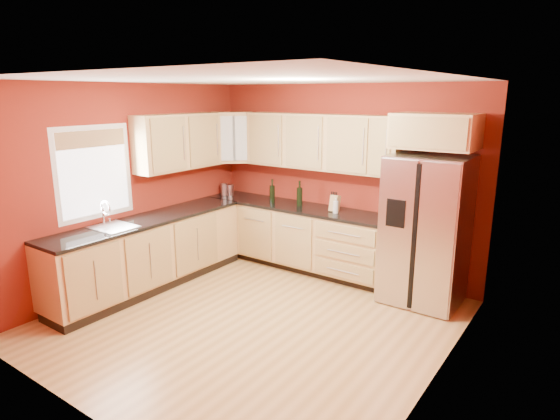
# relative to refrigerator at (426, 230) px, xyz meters

# --- Properties ---
(floor) EXTENTS (4.00, 4.00, 0.00)m
(floor) POSITION_rel_refrigerator_xyz_m (-1.35, -1.62, -0.89)
(floor) COLOR #A67A40
(floor) RESTS_ON ground
(ceiling) EXTENTS (4.00, 4.00, 0.00)m
(ceiling) POSITION_rel_refrigerator_xyz_m (-1.35, -1.62, 1.71)
(ceiling) COLOR silver
(ceiling) RESTS_ON wall_back
(wall_back) EXTENTS (4.00, 0.04, 2.60)m
(wall_back) POSITION_rel_refrigerator_xyz_m (-1.35, 0.38, 0.41)
(wall_back) COLOR maroon
(wall_back) RESTS_ON floor
(wall_front) EXTENTS (4.00, 0.04, 2.60)m
(wall_front) POSITION_rel_refrigerator_xyz_m (-1.35, -3.62, 0.41)
(wall_front) COLOR maroon
(wall_front) RESTS_ON floor
(wall_left) EXTENTS (0.04, 4.00, 2.60)m
(wall_left) POSITION_rel_refrigerator_xyz_m (-3.35, -1.62, 0.41)
(wall_left) COLOR maroon
(wall_left) RESTS_ON floor
(wall_right) EXTENTS (0.04, 4.00, 2.60)m
(wall_right) POSITION_rel_refrigerator_xyz_m (0.65, -1.62, 0.41)
(wall_right) COLOR maroon
(wall_right) RESTS_ON floor
(base_cabinets_back) EXTENTS (2.90, 0.60, 0.88)m
(base_cabinets_back) POSITION_rel_refrigerator_xyz_m (-1.90, 0.07, -0.45)
(base_cabinets_back) COLOR tan
(base_cabinets_back) RESTS_ON floor
(base_cabinets_left) EXTENTS (0.60, 2.80, 0.88)m
(base_cabinets_left) POSITION_rel_refrigerator_xyz_m (-3.05, -1.62, -0.45)
(base_cabinets_left) COLOR tan
(base_cabinets_left) RESTS_ON floor
(countertop_back) EXTENTS (2.90, 0.62, 0.04)m
(countertop_back) POSITION_rel_refrigerator_xyz_m (-1.90, 0.06, 0.01)
(countertop_back) COLOR black
(countertop_back) RESTS_ON base_cabinets_back
(countertop_left) EXTENTS (0.62, 2.80, 0.04)m
(countertop_left) POSITION_rel_refrigerator_xyz_m (-3.04, -1.62, 0.01)
(countertop_left) COLOR black
(countertop_left) RESTS_ON base_cabinets_left
(upper_cabinets_back) EXTENTS (2.30, 0.33, 0.75)m
(upper_cabinets_back) POSITION_rel_refrigerator_xyz_m (-1.60, 0.21, 0.94)
(upper_cabinets_back) COLOR tan
(upper_cabinets_back) RESTS_ON wall_back
(upper_cabinets_left) EXTENTS (0.33, 1.35, 0.75)m
(upper_cabinets_left) POSITION_rel_refrigerator_xyz_m (-3.19, -0.90, 0.94)
(upper_cabinets_left) COLOR tan
(upper_cabinets_left) RESTS_ON wall_left
(corner_upper_cabinet) EXTENTS (0.67, 0.67, 0.75)m
(corner_upper_cabinet) POSITION_rel_refrigerator_xyz_m (-3.02, 0.04, 0.94)
(corner_upper_cabinet) COLOR tan
(corner_upper_cabinet) RESTS_ON wall_back
(over_fridge_cabinet) EXTENTS (0.92, 0.60, 0.40)m
(over_fridge_cabinet) POSITION_rel_refrigerator_xyz_m (0.00, 0.07, 1.16)
(over_fridge_cabinet) COLOR tan
(over_fridge_cabinet) RESTS_ON wall_back
(refrigerator) EXTENTS (0.90, 0.75, 1.78)m
(refrigerator) POSITION_rel_refrigerator_xyz_m (0.00, 0.00, 0.00)
(refrigerator) COLOR #BBBBC0
(refrigerator) RESTS_ON floor
(window) EXTENTS (0.03, 0.90, 1.00)m
(window) POSITION_rel_refrigerator_xyz_m (-3.33, -2.12, 0.66)
(window) COLOR white
(window) RESTS_ON wall_left
(sink_faucet) EXTENTS (0.50, 0.42, 0.30)m
(sink_faucet) POSITION_rel_refrigerator_xyz_m (-3.04, -2.12, 0.18)
(sink_faucet) COLOR white
(sink_faucet) RESTS_ON countertop_left
(canister_left) EXTENTS (0.13, 0.13, 0.18)m
(canister_left) POSITION_rel_refrigerator_xyz_m (-3.20, 0.01, 0.12)
(canister_left) COLOR #BBBBC0
(canister_left) RESTS_ON countertop_back
(canister_right) EXTENTS (0.12, 0.12, 0.17)m
(canister_right) POSITION_rel_refrigerator_xyz_m (-3.09, 0.04, 0.12)
(canister_right) COLOR #BBBBC0
(canister_right) RESTS_ON countertop_back
(wine_bottle_a) EXTENTS (0.08, 0.08, 0.36)m
(wine_bottle_a) POSITION_rel_refrigerator_xyz_m (-1.84, 0.08, 0.21)
(wine_bottle_a) COLOR black
(wine_bottle_a) RESTS_ON countertop_back
(wine_bottle_b) EXTENTS (0.10, 0.10, 0.34)m
(wine_bottle_b) POSITION_rel_refrigerator_xyz_m (-2.28, 0.03, 0.20)
(wine_bottle_b) COLOR black
(wine_bottle_b) RESTS_ON countertop_back
(knife_block) EXTENTS (0.12, 0.11, 0.22)m
(knife_block) POSITION_rel_refrigerator_xyz_m (-1.27, 0.09, 0.14)
(knife_block) COLOR tan
(knife_block) RESTS_ON countertop_back
(soap_dispenser) EXTENTS (0.08, 0.08, 0.21)m
(soap_dispenser) POSITION_rel_refrigerator_xyz_m (-1.22, 0.00, 0.13)
(soap_dispenser) COLOR silver
(soap_dispenser) RESTS_ON countertop_back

